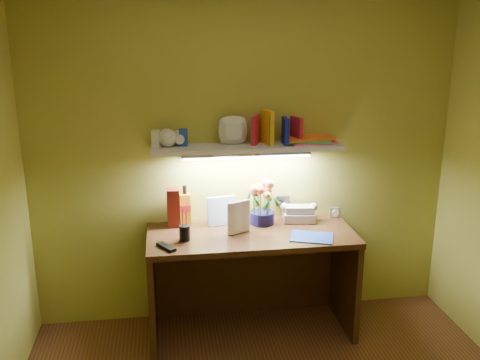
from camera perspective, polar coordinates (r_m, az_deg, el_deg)
name	(u,v)px	position (r m, az deg, el deg)	size (l,w,h in m)	color
desk	(251,283)	(3.79, 1.18, -10.91)	(1.40, 0.60, 0.75)	#331C0E
flower_bouquet	(262,203)	(3.75, 2.39, -2.45)	(0.19, 0.19, 0.31)	#0D0C3D
telephone	(299,212)	(3.85, 6.31, -3.40)	(0.22, 0.17, 0.13)	beige
desk_clock	(335,212)	(3.97, 10.07, -3.41)	(0.07, 0.04, 0.07)	#A8A8AD
whisky_bottle	(185,204)	(3.78, -5.88, -2.60)	(0.07, 0.07, 0.28)	#C67F0F
whisky_box	(173,208)	(3.73, -7.11, -2.97)	(0.09, 0.09, 0.27)	#5C150E
pen_cup	(185,228)	(3.50, -5.93, -5.09)	(0.07, 0.07, 0.17)	black
art_card	(221,211)	(3.75, -2.00, -3.29)	(0.20, 0.04, 0.20)	white
tv_remote	(166,247)	(3.42, -7.89, -7.08)	(0.05, 0.16, 0.02)	black
blue_folder	(312,237)	(3.58, 7.67, -6.06)	(0.28, 0.20, 0.01)	blue
desk_book_a	(228,220)	(3.54, -1.30, -4.25)	(0.17, 0.02, 0.23)	white
desk_book_b	(227,221)	(3.57, -1.37, -4.36)	(0.14, 0.01, 0.19)	silver
wall_shelf	(250,142)	(3.64, 1.06, 4.09)	(1.30, 0.33, 0.27)	silver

